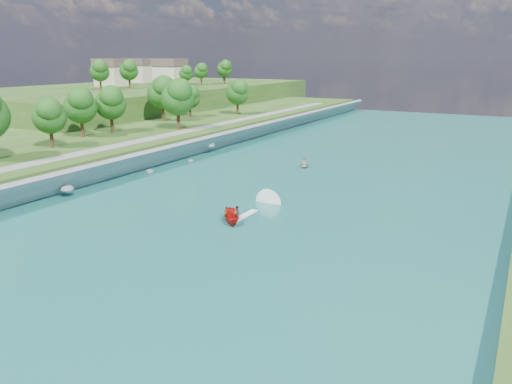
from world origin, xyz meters
The scene contains 9 objects.
ground centered at (0.00, 0.00, 0.00)m, with size 260.00×260.00×0.00m, color #2D5119.
river_water centered at (0.00, 20.00, 0.05)m, with size 55.00×240.00×0.10m, color #196057.
ridge_west centered at (-82.50, 95.00, 4.50)m, with size 60.00×120.00×9.00m, color #2D5119.
riprap_bank centered at (-25.85, 19.07, 1.80)m, with size 5.15×236.00×4.65m.
riverside_path centered at (-32.50, 20.00, 3.55)m, with size 3.00×200.00×0.10m, color gray.
ridge_houses centered at (-88.67, 100.00, 13.31)m, with size 29.50×29.50×8.40m.
trees_ridge centered at (-72.19, 95.69, 13.42)m, with size 18.24×64.15×9.57m.
motorboat centered at (-0.18, 15.01, 0.73)m, with size 3.60×18.82×1.90m.
raft centered at (-4.76, 43.94, 0.46)m, with size 3.30×3.72×1.53m.
Camera 1 is at (27.47, -31.38, 17.91)m, focal length 35.00 mm.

